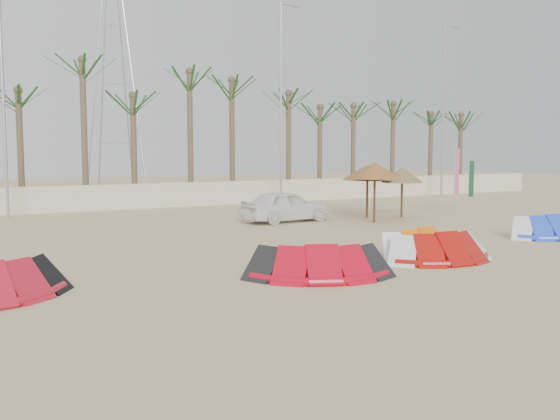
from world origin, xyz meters
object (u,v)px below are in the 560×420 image
kite_red_mid (312,259)px  kite_orange (413,241)px  kite_red_right (434,245)px  car (286,206)px  parasol_left (375,170)px  parasol_mid (367,172)px  kite_blue (544,226)px  parasol_right (402,175)px

kite_red_mid → kite_orange: size_ratio=1.16×
kite_red_right → car: size_ratio=0.85×
kite_red_mid → kite_red_right: size_ratio=1.15×
kite_orange → kite_red_right: bearing=-96.2°
parasol_left → kite_red_right: bearing=-117.6°
kite_orange → car: car is taller
parasol_left → car: size_ratio=0.64×
parasol_mid → parasol_left: bearing=-118.4°
parasol_left → kite_orange: bearing=-120.1°
parasol_left → parasol_mid: 1.93m
kite_blue → car: (-5.54, 8.56, 0.26)m
kite_red_right → parasol_right: bearing=54.0°
kite_red_mid → car: size_ratio=0.97×
kite_orange → parasol_mid: parasol_mid is taller
kite_red_mid → parasol_mid: bearing=46.9°
parasol_mid → parasol_right: size_ratio=1.05×
parasol_left → car: bearing=146.8°
parasol_right → car: bearing=168.9°
kite_orange → parasol_right: bearing=51.3°
parasol_mid → kite_orange: bearing=-119.8°
car → kite_orange: bearing=168.8°
kite_blue → parasol_left: bearing=110.3°
kite_red_mid → kite_blue: 10.89m
kite_red_mid → kite_blue: bearing=9.0°
kite_red_right → parasol_right: 11.23m
parasol_mid → kite_red_right: bearing=-117.7°
kite_orange → parasol_left: size_ratio=1.30×
parasol_left → parasol_mid: bearing=61.6°
kite_orange → kite_blue: bearing=4.9°
kite_orange → kite_blue: (6.50, 0.55, -0.00)m
parasol_left → parasol_right: (2.34, 0.98, -0.27)m
parasol_mid → kite_red_mid: bearing=-133.1°
parasol_right → car: 5.72m
parasol_left → kite_blue: bearing=-69.7°
kite_blue → parasol_mid: (-1.50, 8.20, 1.64)m
kite_red_mid → parasol_left: size_ratio=1.51×
kite_orange → parasol_left: parasol_left is taller
kite_blue → parasol_mid: size_ratio=1.34×
parasol_left → parasol_right: bearing=22.7°
kite_blue → parasol_right: (-0.07, 7.49, 1.52)m
parasol_mid → car: bearing=174.9°
kite_red_mid → parasol_right: 14.18m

